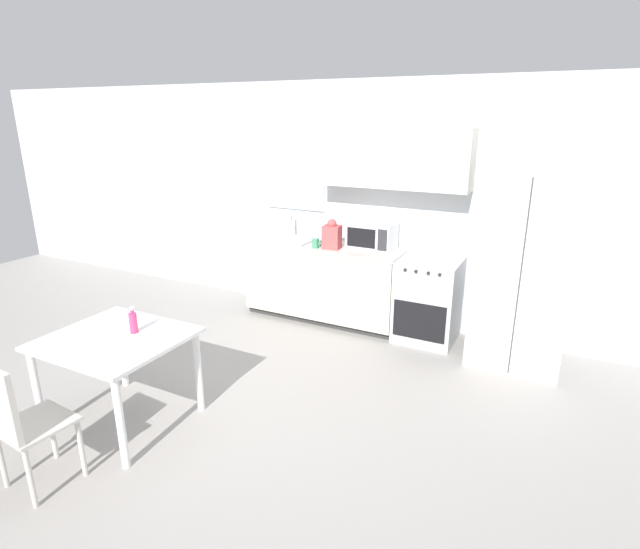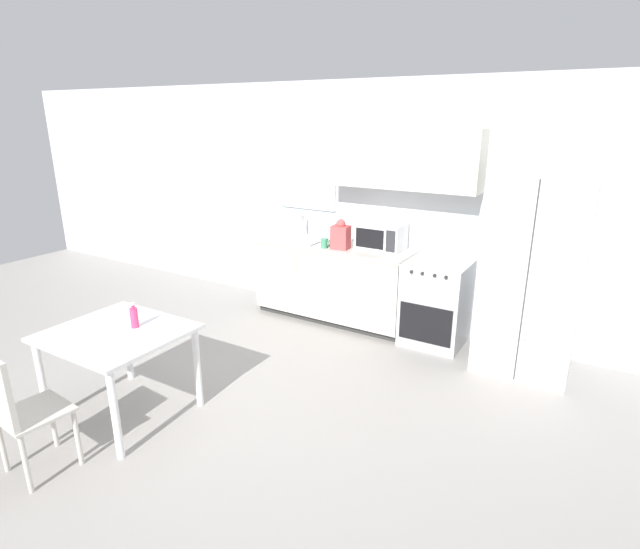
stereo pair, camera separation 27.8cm
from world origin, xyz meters
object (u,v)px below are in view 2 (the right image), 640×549
object	(u,v)px
dining_table	(118,343)
drink_bottle	(134,317)
dining_chair_near	(16,406)
refrigerator	(534,274)
oven_range	(436,303)
microwave	(381,236)
coffee_mug	(325,243)

from	to	relation	value
dining_table	drink_bottle	distance (m)	0.24
dining_chair_near	dining_table	bearing A→B (deg)	99.31
refrigerator	drink_bottle	world-z (taller)	refrigerator
drink_bottle	oven_range	bearing A→B (deg)	56.54
refrigerator	dining_chair_near	world-z (taller)	refrigerator
refrigerator	dining_chair_near	bearing A→B (deg)	-127.28
microwave	dining_table	xyz separation A→B (m)	(-1.00, -2.71, -0.43)
dining_table	drink_bottle	size ratio (longest dim) A/B	4.79
coffee_mug	drink_bottle	world-z (taller)	coffee_mug
oven_range	drink_bottle	size ratio (longest dim) A/B	4.31
coffee_mug	drink_bottle	distance (m)	2.33
drink_bottle	dining_chair_near	bearing A→B (deg)	-90.46
oven_range	refrigerator	world-z (taller)	refrigerator
coffee_mug	dining_chair_near	xyz separation A→B (m)	(-0.39, -3.26, -0.43)
dining_table	dining_chair_near	bearing A→B (deg)	-85.75
drink_bottle	coffee_mug	bearing A→B (deg)	80.56
oven_range	refrigerator	bearing A→B (deg)	-4.71
refrigerator	drink_bottle	size ratio (longest dim) A/B	9.03
refrigerator	dining_table	size ratio (longest dim) A/B	1.89
refrigerator	drink_bottle	xyz separation A→B (m)	(-2.55, -2.40, -0.12)
microwave	dining_table	world-z (taller)	microwave
oven_range	microwave	distance (m)	0.94
oven_range	drink_bottle	xyz separation A→B (m)	(-1.63, -2.47, 0.37)
dining_chair_near	drink_bottle	distance (m)	1.00
dining_chair_near	drink_bottle	world-z (taller)	drink_bottle
microwave	dining_chair_near	world-z (taller)	microwave
refrigerator	drink_bottle	bearing A→B (deg)	-136.75
oven_range	drink_bottle	distance (m)	2.99
oven_range	drink_bottle	bearing A→B (deg)	-123.46
dining_chair_near	drink_bottle	bearing A→B (deg)	94.60
dining_table	drink_bottle	xyz separation A→B (m)	(0.07, 0.13, 0.19)
oven_range	dining_chair_near	world-z (taller)	dining_chair_near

